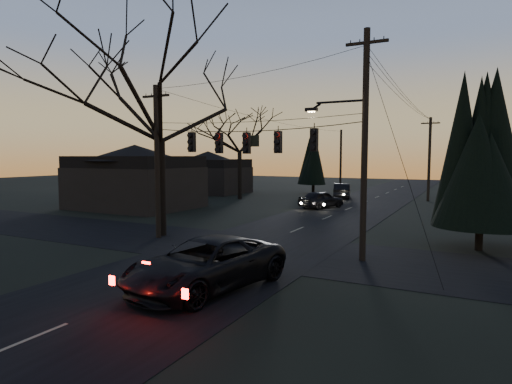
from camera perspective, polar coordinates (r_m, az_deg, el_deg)
The scene contains 17 objects.
ground_plane at distance 13.89m, azimuth -20.90°, elevation -14.91°, with size 160.00×160.00×0.00m, color black.
main_road at distance 30.62m, azimuth 8.30°, elevation -3.87°, with size 8.00×120.00×0.02m, color black.
cross_road at distance 21.57m, azimuth -0.51°, elevation -7.50°, with size 60.00×7.00×0.02m, color black.
utility_pole_right at distance 19.68m, azimuth 13.98°, elevation -8.88°, with size 5.00×0.30×10.00m, color black, non-canonical shape.
utility_pole_left at distance 24.89m, azimuth -12.87°, elevation -5.98°, with size 1.80×0.30×8.50m, color black, non-canonical shape.
utility_pole_far_r at distance 47.05m, azimuth 21.94°, elevation -1.15°, with size 1.80×0.30×8.50m, color black, non-canonical shape.
utility_pole_far_l at distance 57.07m, azimuth 11.16°, elevation 0.11°, with size 0.30×0.30×8.00m, color black, non-canonical shape.
span_signal_assembly at distance 21.20m, azimuth -1.09°, elevation 6.69°, with size 11.50×0.44×1.51m.
bare_tree_left at distance 25.33m, azimuth -12.64°, elevation 11.53°, with size 11.01×11.01×10.89m.
evergreen_right at distance 23.36m, azimuth 27.99°, elevation 4.51°, with size 4.25×4.25×8.24m.
bare_tree_dist at distance 45.80m, azimuth -2.21°, elevation 7.82°, with size 7.19×7.19×10.03m.
evergreen_dist at distance 52.48m, azimuth 7.67°, elevation 3.94°, with size 3.42×3.42×6.48m.
house_left_near at distance 39.29m, azimuth -15.78°, elevation 2.00°, with size 10.00×8.00×5.60m.
house_left_far at distance 53.73m, azimuth -6.40°, elevation 2.66°, with size 9.00×7.00×5.20m.
suv_near at distance 15.13m, azimuth -6.64°, elevation -9.55°, with size 2.88×6.25×1.74m, color black.
sedan_oncoming_a at distance 38.24m, azimuth 8.69°, elevation -1.00°, with size 1.81×4.50×1.53m, color black.
sedan_oncoming_b at distance 47.72m, azimuth 11.41°, elevation 0.14°, with size 1.67×4.78×1.58m, color black.
Camera 1 is at (9.86, -8.62, 4.62)m, focal length 30.00 mm.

